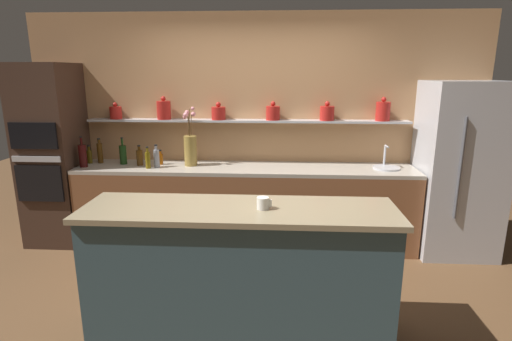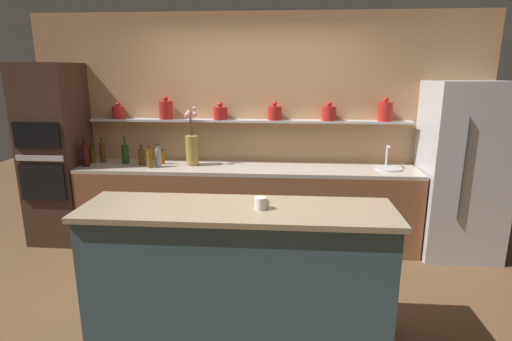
# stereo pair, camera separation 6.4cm
# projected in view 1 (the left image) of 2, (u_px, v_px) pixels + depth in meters

# --- Properties ---
(ground_plane) EXTENTS (12.00, 12.00, 0.00)m
(ground_plane) POSITION_uv_depth(u_px,v_px,m) (245.00, 303.00, 3.47)
(ground_plane) COLOR brown
(back_wall_unit) EXTENTS (5.20, 0.28, 2.60)m
(back_wall_unit) POSITION_uv_depth(u_px,v_px,m) (256.00, 128.00, 4.70)
(back_wall_unit) COLOR tan
(back_wall_unit) RESTS_ON ground_plane
(back_counter_unit) EXTENTS (3.76, 0.62, 0.92)m
(back_counter_unit) POSITION_uv_depth(u_px,v_px,m) (245.00, 206.00, 4.56)
(back_counter_unit) COLOR brown
(back_counter_unit) RESTS_ON ground_plane
(island_counter) EXTENTS (2.23, 0.61, 1.02)m
(island_counter) POSITION_uv_depth(u_px,v_px,m) (240.00, 273.00, 2.94)
(island_counter) COLOR #334C56
(island_counter) RESTS_ON ground_plane
(refrigerator) EXTENTS (0.80, 0.73, 1.86)m
(refrigerator) POSITION_uv_depth(u_px,v_px,m) (458.00, 170.00, 4.28)
(refrigerator) COLOR #B7B7BC
(refrigerator) RESTS_ON ground_plane
(oven_tower) EXTENTS (0.60, 0.64, 2.05)m
(oven_tower) POSITION_uv_depth(u_px,v_px,m) (53.00, 155.00, 4.55)
(oven_tower) COLOR #3D281E
(oven_tower) RESTS_ON ground_plane
(flower_vase) EXTENTS (0.14, 0.16, 0.66)m
(flower_vase) POSITION_uv_depth(u_px,v_px,m) (190.00, 148.00, 4.47)
(flower_vase) COLOR olive
(flower_vase) RESTS_ON back_counter_unit
(sink_fixture) EXTENTS (0.29, 0.29, 0.25)m
(sink_fixture) POSITION_uv_depth(u_px,v_px,m) (386.00, 166.00, 4.36)
(sink_fixture) COLOR #B7B7BC
(sink_fixture) RESTS_ON back_counter_unit
(bottle_sauce_0) EXTENTS (0.05, 0.05, 0.17)m
(bottle_sauce_0) POSITION_uv_depth(u_px,v_px,m) (161.00, 158.00, 4.55)
(bottle_sauce_0) COLOR #9E4C0A
(bottle_sauce_0) RESTS_ON back_counter_unit
(bottle_wine_1) EXTENTS (0.08, 0.08, 0.34)m
(bottle_wine_1) POSITION_uv_depth(u_px,v_px,m) (83.00, 155.00, 4.42)
(bottle_wine_1) COLOR #380C0C
(bottle_wine_1) RESTS_ON back_counter_unit
(bottle_oil_2) EXTENTS (0.05, 0.05, 0.24)m
(bottle_oil_2) POSITION_uv_depth(u_px,v_px,m) (148.00, 159.00, 4.36)
(bottle_oil_2) COLOR brown
(bottle_oil_2) RESTS_ON back_counter_unit
(bottle_oil_3) EXTENTS (0.06, 0.06, 0.21)m
(bottle_oil_3) POSITION_uv_depth(u_px,v_px,m) (90.00, 156.00, 4.60)
(bottle_oil_3) COLOR #47380A
(bottle_oil_3) RESTS_ON back_counter_unit
(bottle_spirit_4) EXTENTS (0.06, 0.06, 0.29)m
(bottle_spirit_4) POSITION_uv_depth(u_px,v_px,m) (100.00, 152.00, 4.62)
(bottle_spirit_4) COLOR #4C2D0C
(bottle_spirit_4) RESTS_ON back_counter_unit
(bottle_spirit_5) EXTENTS (0.06, 0.06, 0.26)m
(bottle_spirit_5) POSITION_uv_depth(u_px,v_px,m) (157.00, 158.00, 4.41)
(bottle_spirit_5) COLOR gray
(bottle_spirit_5) RESTS_ON back_counter_unit
(bottle_spirit_6) EXTENTS (0.07, 0.07, 0.23)m
(bottle_spirit_6) POSITION_uv_depth(u_px,v_px,m) (140.00, 157.00, 4.51)
(bottle_spirit_6) COLOR #4C2D0C
(bottle_spirit_6) RESTS_ON back_counter_unit
(bottle_wine_7) EXTENTS (0.08, 0.08, 0.31)m
(bottle_wine_7) POSITION_uv_depth(u_px,v_px,m) (123.00, 154.00, 4.56)
(bottle_wine_7) COLOR #193814
(bottle_wine_7) RESTS_ON back_counter_unit
(coffee_mug) EXTENTS (0.11, 0.09, 0.09)m
(coffee_mug) POSITION_uv_depth(u_px,v_px,m) (263.00, 203.00, 2.77)
(coffee_mug) COLOR silver
(coffee_mug) RESTS_ON island_counter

